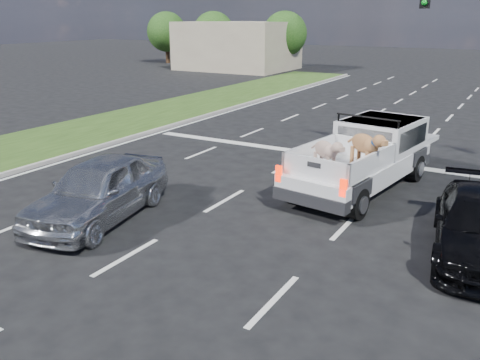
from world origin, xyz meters
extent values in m
plane|color=black|center=(0.00, 0.00, 0.00)|extent=(160.00, 160.00, 0.00)
cube|color=silver|center=(-5.25, 6.00, 0.01)|extent=(0.12, 60.00, 0.01)
cube|color=silver|center=(-1.75, 6.00, 0.01)|extent=(0.12, 60.00, 0.01)
cube|color=silver|center=(1.75, 6.00, 0.01)|extent=(0.12, 60.00, 0.01)
cube|color=silver|center=(-8.80, 6.00, 0.01)|extent=(0.15, 60.00, 0.01)
cube|color=silver|center=(0.00, 10.00, 0.01)|extent=(17.00, 0.45, 0.01)
cube|color=#253F13|center=(-11.50, 6.00, 0.05)|extent=(5.00, 60.00, 0.10)
cube|color=gray|center=(-9.05, 6.00, 0.07)|extent=(0.15, 60.00, 0.14)
cube|color=tan|center=(-20.00, 36.00, 2.20)|extent=(10.00, 8.00, 4.40)
cylinder|color=#332114|center=(-30.00, 38.00, 1.08)|extent=(0.44, 0.44, 2.16)
sphere|color=#153B10|center=(-30.00, 38.00, 3.30)|extent=(4.20, 4.20, 4.20)
cylinder|color=#332114|center=(-24.00, 38.00, 1.08)|extent=(0.44, 0.44, 2.16)
sphere|color=#153B10|center=(-24.00, 38.00, 3.30)|extent=(4.20, 4.20, 4.20)
cylinder|color=#332114|center=(-16.00, 38.00, 1.08)|extent=(0.44, 0.44, 2.16)
sphere|color=#153B10|center=(-16.00, 38.00, 3.30)|extent=(4.20, 4.20, 4.20)
cylinder|color=black|center=(-0.04, 4.82, 0.41)|extent=(0.42, 0.86, 0.82)
cylinder|color=black|center=(1.83, 4.54, 0.41)|extent=(0.42, 0.86, 0.82)
cylinder|color=black|center=(0.56, 8.78, 0.41)|extent=(0.42, 0.86, 0.82)
cylinder|color=black|center=(2.42, 8.51, 0.41)|extent=(0.42, 0.86, 0.82)
cube|color=silver|center=(1.20, 6.72, 0.71)|extent=(2.88, 5.98, 0.56)
cube|color=silver|center=(1.40, 8.06, 1.46)|extent=(2.34, 2.76, 0.93)
cube|color=black|center=(1.22, 6.84, 1.49)|extent=(1.66, 0.28, 0.67)
cylinder|color=black|center=(1.24, 6.98, 2.14)|extent=(1.93, 0.34, 0.05)
cube|color=black|center=(1.01, 5.46, 0.96)|extent=(2.31, 3.01, 0.06)
cube|color=silver|center=(0.10, 5.60, 1.28)|extent=(0.49, 2.74, 0.56)
cube|color=silver|center=(1.92, 5.32, 1.28)|extent=(0.49, 2.74, 0.56)
cube|color=silver|center=(0.81, 4.14, 1.28)|extent=(1.92, 0.37, 0.56)
cube|color=#F22105|center=(-0.13, 4.05, 1.03)|extent=(0.18, 0.09, 0.43)
cube|color=#F22105|center=(1.69, 3.78, 1.03)|extent=(0.18, 0.09, 0.43)
cube|color=black|center=(0.79, 3.99, 0.52)|extent=(2.10, 0.63, 0.32)
imported|color=#B6B8BE|center=(-3.79, 1.33, 0.78)|extent=(2.66, 4.85, 1.56)
camera|label=1|loc=(5.25, -7.26, 4.90)|focal=38.00mm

